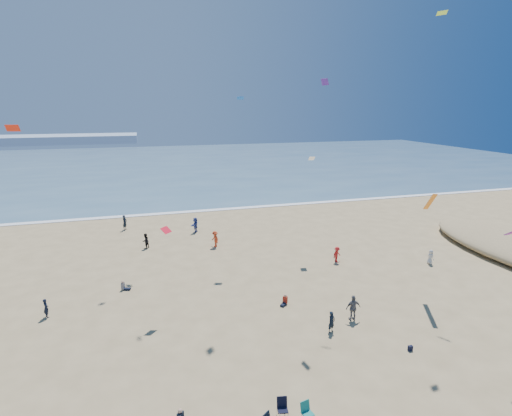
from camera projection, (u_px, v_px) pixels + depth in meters
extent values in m
cube|color=#476B84|center=(157.00, 165.00, 104.52)|extent=(220.00, 100.00, 0.06)
cube|color=white|center=(172.00, 213.00, 58.00)|extent=(220.00, 1.20, 0.08)
imported|color=black|center=(125.00, 223.00, 50.09)|extent=(0.74, 0.83, 1.90)
imported|color=black|center=(332.00, 322.00, 27.45)|extent=(0.67, 0.57, 1.54)
imported|color=silver|center=(430.00, 257.00, 39.34)|extent=(0.56, 0.77, 1.46)
imported|color=#374797|center=(195.00, 225.00, 49.16)|extent=(1.36, 1.77, 1.87)
imported|color=red|center=(337.00, 254.00, 39.83)|extent=(1.17, 0.96, 1.57)
imported|color=red|center=(215.00, 239.00, 44.05)|extent=(1.03, 1.32, 1.80)
imported|color=black|center=(145.00, 241.00, 43.64)|extent=(1.02, 1.03, 1.68)
imported|color=slate|center=(353.00, 308.00, 28.96)|extent=(1.15, 0.52, 1.94)
imported|color=black|center=(46.00, 308.00, 29.40)|extent=(0.58, 0.64, 1.47)
cube|color=black|center=(410.00, 348.00, 25.51)|extent=(0.28, 0.18, 0.34)
cube|color=#D5F125|center=(442.00, 13.00, 32.49)|extent=(0.63, 0.88, 0.38)
cube|color=red|center=(13.00, 128.00, 24.71)|extent=(0.88, 0.43, 0.42)
cube|color=red|center=(166.00, 230.00, 29.14)|extent=(0.87, 0.89, 0.40)
cube|color=#4F1F8A|center=(325.00, 82.00, 28.31)|extent=(0.31, 0.80, 0.47)
cube|color=blue|center=(240.00, 98.00, 39.09)|extent=(0.75, 0.53, 0.29)
cube|color=white|center=(312.00, 158.00, 40.62)|extent=(0.69, 0.71, 0.44)
cube|color=orange|center=(430.00, 202.00, 31.76)|extent=(0.35, 2.64, 1.87)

